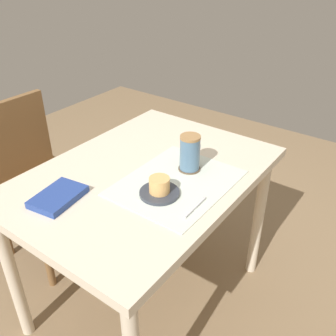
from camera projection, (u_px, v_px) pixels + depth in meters
ground_plane at (149, 298)px, 1.80m from camera, size 4.40×4.40×0.02m
dining_table at (145, 191)px, 1.48m from camera, size 1.02×0.74×0.71m
wooden_chair at (35, 175)px, 1.88m from camera, size 0.42×0.42×0.82m
placemat at (177, 183)px, 1.37m from camera, size 0.45×0.36×0.00m
pastry_plate at (160, 193)px, 1.30m from camera, size 0.14×0.14×0.01m
pastry at (159, 185)px, 1.28m from camera, size 0.07×0.07×0.05m
coffee_coaster at (189, 169)px, 1.44m from camera, size 0.08×0.08×0.00m
coffee_mug at (190, 152)px, 1.41m from camera, size 0.11×0.08×0.14m
teaspoon at (195, 207)px, 1.23m from camera, size 0.13×0.01×0.01m
small_book at (58, 197)px, 1.27m from camera, size 0.20×0.15×0.02m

